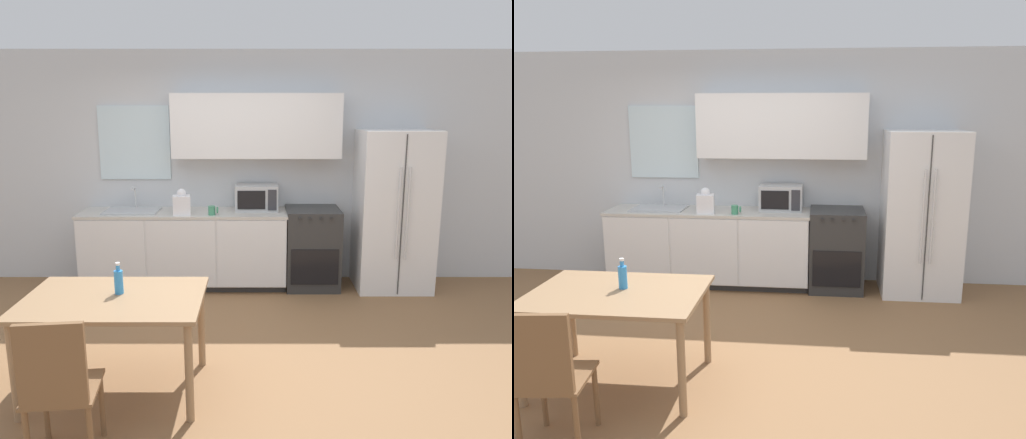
% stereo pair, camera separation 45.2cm
% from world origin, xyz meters
% --- Properties ---
extents(ground_plane, '(12.00, 12.00, 0.00)m').
position_xyz_m(ground_plane, '(0.00, 0.00, 0.00)').
color(ground_plane, olive).
extents(wall_back, '(12.00, 0.38, 2.70)m').
position_xyz_m(wall_back, '(0.06, 1.92, 1.44)').
color(wall_back, silver).
rests_on(wall_back, ground_plane).
extents(kitchen_counter, '(2.35, 0.62, 0.89)m').
position_xyz_m(kitchen_counter, '(-0.46, 1.62, 0.45)').
color(kitchen_counter, '#333333').
rests_on(kitchen_counter, ground_plane).
extents(oven_range, '(0.61, 0.62, 0.92)m').
position_xyz_m(oven_range, '(1.02, 1.62, 0.46)').
color(oven_range, '#2D2D2D').
rests_on(oven_range, ground_plane).
extents(refrigerator, '(0.83, 0.70, 1.81)m').
position_xyz_m(refrigerator, '(1.94, 1.59, 0.91)').
color(refrigerator, white).
rests_on(refrigerator, ground_plane).
extents(kitchen_sink, '(0.61, 0.43, 0.26)m').
position_xyz_m(kitchen_sink, '(-1.05, 1.63, 0.91)').
color(kitchen_sink, '#B7BABC').
rests_on(kitchen_sink, kitchen_counter).
extents(microwave, '(0.49, 0.34, 0.29)m').
position_xyz_m(microwave, '(0.37, 1.72, 1.04)').
color(microwave, '#B7BABC').
rests_on(microwave, kitchen_counter).
extents(coffee_mug, '(0.11, 0.08, 0.10)m').
position_xyz_m(coffee_mug, '(-0.11, 1.44, 0.94)').
color(coffee_mug, '#3F8C66').
rests_on(coffee_mug, kitchen_counter).
extents(grocery_bag_0, '(0.21, 0.19, 0.29)m').
position_xyz_m(grocery_bag_0, '(-0.46, 1.46, 1.02)').
color(grocery_bag_0, white).
rests_on(grocery_bag_0, kitchen_counter).
extents(dining_table, '(1.27, 0.87, 0.73)m').
position_xyz_m(dining_table, '(-0.64, -0.63, 0.64)').
color(dining_table, '#997551').
rests_on(dining_table, ground_plane).
extents(dining_chair_near, '(0.44, 0.44, 0.93)m').
position_xyz_m(dining_chair_near, '(-0.74, -1.44, 0.54)').
color(dining_chair_near, brown).
rests_on(dining_chair_near, ground_plane).
extents(drink_bottle, '(0.06, 0.06, 0.23)m').
position_xyz_m(drink_bottle, '(-0.62, -0.56, 0.83)').
color(drink_bottle, '#338CD8').
rests_on(drink_bottle, dining_table).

